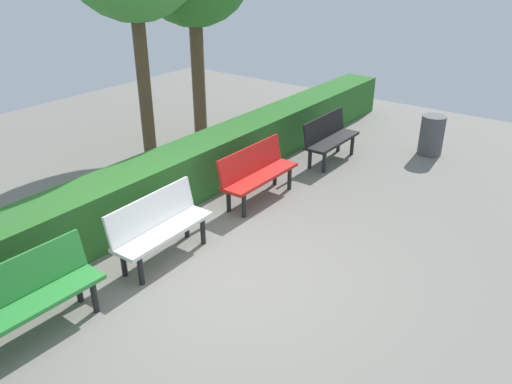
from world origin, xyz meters
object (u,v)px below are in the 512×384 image
(bench_black, at_px, (329,137))
(trash_bin, at_px, (432,135))
(bench_white, at_px, (159,225))
(bench_green, at_px, (21,298))
(bench_red, at_px, (257,171))

(bench_black, bearing_deg, trash_bin, 135.93)
(bench_white, bearing_deg, bench_green, -1.98)
(bench_green, height_order, trash_bin, bench_green)
(bench_white, bearing_deg, trash_bin, 163.68)
(bench_black, bearing_deg, bench_white, -1.22)
(bench_red, distance_m, bench_green, 4.00)
(bench_black, height_order, bench_green, same)
(bench_black, xyz_separation_m, bench_white, (4.25, -0.08, 0.00))
(bench_black, bearing_deg, bench_green, -1.03)
(bench_green, bearing_deg, bench_red, -178.48)
(bench_black, height_order, bench_white, same)
(trash_bin, bearing_deg, bench_white, -14.80)
(bench_white, height_order, bench_green, same)
(bench_green, distance_m, trash_bin, 7.76)
(bench_black, xyz_separation_m, trash_bin, (-1.49, 1.43, -0.09))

